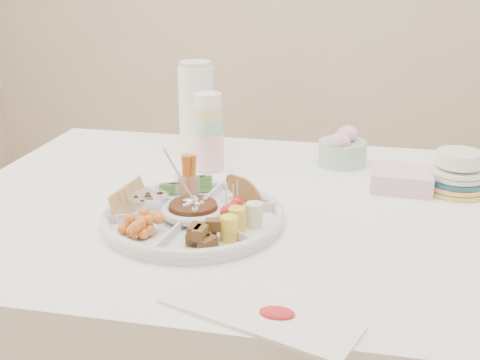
% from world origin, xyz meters
% --- Properties ---
extents(dining_table, '(1.52, 1.02, 0.76)m').
position_xyz_m(dining_table, '(0.00, 0.00, 0.38)').
color(dining_table, white).
rests_on(dining_table, floor).
extents(party_tray, '(0.50, 0.50, 0.04)m').
position_xyz_m(party_tray, '(-0.16, -0.13, 0.78)').
color(party_tray, silver).
rests_on(party_tray, dining_table).
extents(bean_dip, '(0.13, 0.13, 0.04)m').
position_xyz_m(bean_dip, '(-0.16, -0.13, 0.79)').
color(bean_dip, '#553219').
rests_on(bean_dip, party_tray).
extents(tortillas, '(0.13, 0.13, 0.06)m').
position_xyz_m(tortillas, '(-0.08, -0.03, 0.80)').
color(tortillas, '#AA742F').
rests_on(tortillas, party_tray).
extents(carrot_cucumber, '(0.15, 0.15, 0.10)m').
position_xyz_m(carrot_cucumber, '(-0.21, -0.01, 0.82)').
color(carrot_cucumber, orange).
rests_on(carrot_cucumber, party_tray).
extents(pita_raisins, '(0.16, 0.16, 0.07)m').
position_xyz_m(pita_raisins, '(-0.29, -0.12, 0.80)').
color(pita_raisins, '#E3B67D').
rests_on(pita_raisins, party_tray).
extents(cherries, '(0.13, 0.13, 0.04)m').
position_xyz_m(cherries, '(-0.24, -0.24, 0.79)').
color(cherries, orange).
rests_on(cherries, party_tray).
extents(granola_chunks, '(0.13, 0.13, 0.04)m').
position_xyz_m(granola_chunks, '(-0.11, -0.25, 0.79)').
color(granola_chunks, brown).
rests_on(granola_chunks, party_tray).
extents(banana_tomato, '(0.15, 0.15, 0.09)m').
position_xyz_m(banana_tomato, '(-0.03, -0.15, 0.82)').
color(banana_tomato, '#DDD07E').
rests_on(banana_tomato, party_tray).
extents(cup_stack, '(0.08, 0.08, 0.22)m').
position_xyz_m(cup_stack, '(-0.22, 0.21, 0.87)').
color(cup_stack, silver).
rests_on(cup_stack, dining_table).
extents(thermos, '(0.11, 0.11, 0.26)m').
position_xyz_m(thermos, '(-0.29, 0.36, 0.89)').
color(thermos, white).
rests_on(thermos, dining_table).
extents(flower_bowl, '(0.16, 0.16, 0.10)m').
position_xyz_m(flower_bowl, '(0.13, 0.33, 0.81)').
color(flower_bowl, '#B2E4C6').
rests_on(flower_bowl, dining_table).
extents(napkin_stack, '(0.15, 0.13, 0.05)m').
position_xyz_m(napkin_stack, '(0.28, 0.17, 0.78)').
color(napkin_stack, silver).
rests_on(napkin_stack, dining_table).
extents(plate_stack, '(0.15, 0.15, 0.09)m').
position_xyz_m(plate_stack, '(0.41, 0.17, 0.81)').
color(plate_stack, '#F4C45B').
rests_on(plate_stack, dining_table).
extents(placemat, '(0.34, 0.21, 0.01)m').
position_xyz_m(placemat, '(0.04, -0.45, 0.76)').
color(placemat, white).
rests_on(placemat, dining_table).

